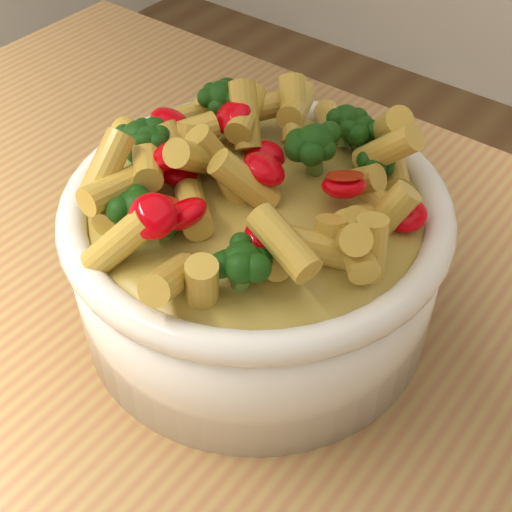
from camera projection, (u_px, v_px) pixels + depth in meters
The scene contains 3 objects.
table at pixel (284, 512), 0.55m from camera, with size 1.20×0.80×0.90m.
serving_bowl at pixel (256, 255), 0.52m from camera, with size 0.27×0.27×0.12m.
pasta_salad at pixel (256, 175), 0.47m from camera, with size 0.21×0.21×0.05m.
Camera 1 is at (0.14, -0.22, 1.32)m, focal length 50.00 mm.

